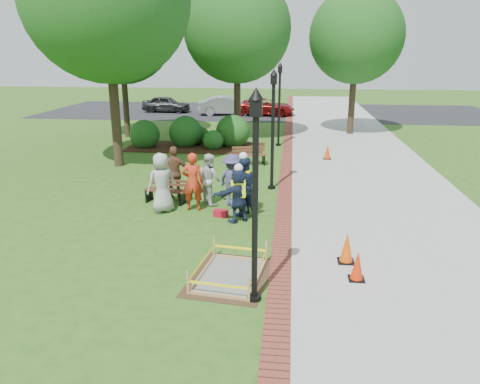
# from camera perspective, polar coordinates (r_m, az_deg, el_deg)

# --- Properties ---
(ground) EXTENTS (100.00, 100.00, 0.00)m
(ground) POSITION_cam_1_polar(r_m,az_deg,el_deg) (12.62, -2.87, -5.87)
(ground) COLOR #285116
(ground) RESTS_ON ground
(sidewalk) EXTENTS (6.00, 60.00, 0.02)m
(sidewalk) POSITION_cam_1_polar(r_m,az_deg,el_deg) (22.24, 14.17, 3.81)
(sidewalk) COLOR #9E9E99
(sidewalk) RESTS_ON ground
(brick_edging) EXTENTS (0.50, 60.00, 0.03)m
(brick_edging) POSITION_cam_1_polar(r_m,az_deg,el_deg) (22.02, 5.75, 4.13)
(brick_edging) COLOR maroon
(brick_edging) RESTS_ON ground
(mulch_bed) EXTENTS (7.00, 3.00, 0.05)m
(mulch_bed) POSITION_cam_1_polar(r_m,az_deg,el_deg) (24.47, -5.43, 5.45)
(mulch_bed) COLOR #381E0F
(mulch_bed) RESTS_ON ground
(parking_lot) EXTENTS (36.00, 12.00, 0.01)m
(parking_lot) POSITION_cam_1_polar(r_m,az_deg,el_deg) (38.83, 3.46, 9.77)
(parking_lot) COLOR black
(parking_lot) RESTS_ON ground
(wet_concrete_pad) EXTENTS (1.98, 2.50, 0.55)m
(wet_concrete_pad) POSITION_cam_1_polar(r_m,az_deg,el_deg) (10.57, -1.24, -9.20)
(wet_concrete_pad) COLOR #47331E
(wet_concrete_pad) RESTS_ON ground
(bench_near) EXTENTS (1.46, 0.71, 0.76)m
(bench_near) POSITION_cam_1_polar(r_m,az_deg,el_deg) (15.73, -9.04, -0.42)
(bench_near) COLOR brown
(bench_near) RESTS_ON ground
(bench_far) EXTENTS (1.54, 0.82, 0.79)m
(bench_far) POSITION_cam_1_polar(r_m,az_deg,el_deg) (20.64, 1.14, 4.02)
(bench_far) COLOR brown
(bench_far) RESTS_ON ground
(cone_front) EXTENTS (0.35, 0.35, 0.70)m
(cone_front) POSITION_cam_1_polar(r_m,az_deg,el_deg) (10.71, 14.11, -8.79)
(cone_front) COLOR black
(cone_front) RESTS_ON ground
(cone_back) EXTENTS (0.39, 0.39, 0.78)m
(cone_back) POSITION_cam_1_polar(r_m,az_deg,el_deg) (11.47, 12.88, -6.70)
(cone_back) COLOR black
(cone_back) RESTS_ON ground
(cone_far) EXTENTS (0.36, 0.36, 0.70)m
(cone_far) POSITION_cam_1_polar(r_m,az_deg,el_deg) (22.02, 10.61, 4.79)
(cone_far) COLOR black
(cone_far) RESTS_ON ground
(toolbox) EXTENTS (0.45, 0.31, 0.21)m
(toolbox) POSITION_cam_1_polar(r_m,az_deg,el_deg) (14.29, -2.37, -2.61)
(toolbox) COLOR #A60C21
(toolbox) RESTS_ON ground
(lamp_near) EXTENTS (0.28, 0.28, 4.26)m
(lamp_near) POSITION_cam_1_polar(r_m,az_deg,el_deg) (8.83, 1.87, 1.07)
(lamp_near) COLOR black
(lamp_near) RESTS_ON ground
(lamp_mid) EXTENTS (0.28, 0.28, 4.26)m
(lamp_mid) POSITION_cam_1_polar(r_m,az_deg,el_deg) (16.66, 4.04, 8.63)
(lamp_mid) COLOR black
(lamp_mid) RESTS_ON ground
(lamp_far) EXTENTS (0.28, 0.28, 4.26)m
(lamp_far) POSITION_cam_1_polar(r_m,az_deg,el_deg) (24.60, 4.83, 11.33)
(lamp_far) COLOR black
(lamp_far) RESTS_ON ground
(tree_back) EXTENTS (5.76, 5.76, 8.82)m
(tree_back) POSITION_cam_1_polar(r_m,az_deg,el_deg) (26.45, -0.35, 19.27)
(tree_back) COLOR #3D2D1E
(tree_back) RESTS_ON ground
(tree_right) EXTENTS (5.35, 5.35, 8.28)m
(tree_right) POSITION_cam_1_polar(r_m,az_deg,el_deg) (28.81, 14.01, 17.93)
(tree_right) COLOR #3D2D1E
(tree_right) RESTS_ON ground
(tree_far) EXTENTS (5.83, 5.83, 8.80)m
(tree_far) POSITION_cam_1_polar(r_m,az_deg,el_deg) (27.81, -14.36, 18.56)
(tree_far) COLOR #3D2D1E
(tree_far) RESTS_ON ground
(shrub_a) EXTENTS (1.54, 1.54, 1.54)m
(shrub_a) POSITION_cam_1_polar(r_m,az_deg,el_deg) (24.96, -11.45, 5.37)
(shrub_a) COLOR #134315
(shrub_a) RESTS_ON ground
(shrub_b) EXTENTS (1.72, 1.72, 1.72)m
(shrub_b) POSITION_cam_1_polar(r_m,az_deg,el_deg) (24.94, -6.59, 5.59)
(shrub_b) COLOR #134315
(shrub_b) RESTS_ON ground
(shrub_c) EXTENTS (1.05, 1.05, 1.05)m
(shrub_c) POSITION_cam_1_polar(r_m,az_deg,el_deg) (24.03, -3.25, 5.24)
(shrub_c) COLOR #134315
(shrub_c) RESTS_ON ground
(shrub_d) EXTENTS (1.78, 1.78, 1.78)m
(shrub_d) POSITION_cam_1_polar(r_m,az_deg,el_deg) (24.76, -0.89, 5.62)
(shrub_d) COLOR #134315
(shrub_d) RESTS_ON ground
(shrub_e) EXTENTS (1.01, 1.01, 1.01)m
(shrub_e) POSITION_cam_1_polar(r_m,az_deg,el_deg) (25.50, -4.88, 5.90)
(shrub_e) COLOR #134315
(shrub_e) RESTS_ON ground
(casual_person_a) EXTENTS (0.71, 0.67, 1.87)m
(casual_person_a) POSITION_cam_1_polar(r_m,az_deg,el_deg) (14.68, -9.53, 1.11)
(casual_person_a) COLOR #9A9A9A
(casual_person_a) RESTS_ON ground
(casual_person_b) EXTENTS (0.63, 0.44, 1.85)m
(casual_person_b) POSITION_cam_1_polar(r_m,az_deg,el_deg) (14.70, -5.79, 1.24)
(casual_person_b) COLOR red
(casual_person_b) RESTS_ON ground
(casual_person_c) EXTENTS (0.61, 0.63, 1.68)m
(casual_person_c) POSITION_cam_1_polar(r_m,az_deg,el_deg) (15.31, -3.73, 1.60)
(casual_person_c) COLOR silver
(casual_person_c) RESTS_ON ground
(casual_person_d) EXTENTS (0.63, 0.44, 1.83)m
(casual_person_d) POSITION_cam_1_polar(r_m,az_deg,el_deg) (15.83, -7.96, 2.28)
(casual_person_d) COLOR brown
(casual_person_d) RESTS_ON ground
(casual_person_e) EXTENTS (0.65, 0.63, 1.72)m
(casual_person_e) POSITION_cam_1_polar(r_m,az_deg,el_deg) (15.00, -0.94, 1.39)
(casual_person_e) COLOR #3E3A65
(casual_person_e) RESTS_ON ground
(hivis_worker_a) EXTENTS (0.62, 0.57, 1.77)m
(hivis_worker_a) POSITION_cam_1_polar(r_m,az_deg,el_deg) (13.64, -0.18, -0.12)
(hivis_worker_a) COLOR #151B38
(hivis_worker_a) RESTS_ON ground
(hivis_worker_b) EXTENTS (0.64, 0.62, 1.85)m
(hivis_worker_b) POSITION_cam_1_polar(r_m,az_deg,el_deg) (14.24, 0.39, 0.79)
(hivis_worker_b) COLOR #181D40
(hivis_worker_b) RESTS_ON ground
(hivis_worker_c) EXTENTS (0.64, 0.47, 1.98)m
(hivis_worker_c) POSITION_cam_1_polar(r_m,az_deg,el_deg) (14.14, 0.40, 0.91)
(hivis_worker_c) COLOR #152338
(hivis_worker_c) RESTS_ON ground
(parked_car_a) EXTENTS (2.11, 4.42, 1.41)m
(parked_car_a) POSITION_cam_1_polar(r_m,az_deg,el_deg) (38.77, -8.92, 9.58)
(parked_car_a) COLOR #252628
(parked_car_a) RESTS_ON ground
(parked_car_b) EXTENTS (2.71, 5.04, 1.57)m
(parked_car_b) POSITION_cam_1_polar(r_m,az_deg,el_deg) (36.69, -1.56, 9.37)
(parked_car_b) COLOR #9F9FA4
(parked_car_b) RESTS_ON ground
(parked_car_c) EXTENTS (2.32, 4.47, 1.40)m
(parked_car_c) POSITION_cam_1_polar(r_m,az_deg,el_deg) (36.58, 2.97, 9.33)
(parked_car_c) COLOR maroon
(parked_car_c) RESTS_ON ground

